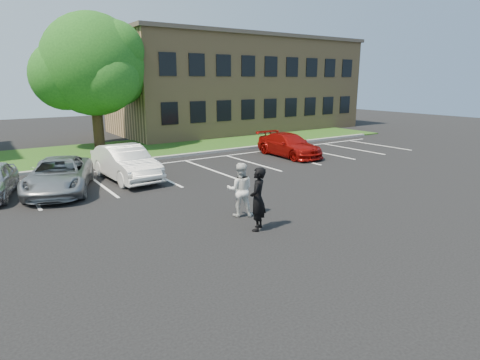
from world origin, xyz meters
name	(u,v)px	position (x,y,z in m)	size (l,w,h in m)	color
ground_plane	(257,223)	(0.00, 0.00, 0.00)	(90.00, 90.00, 0.00)	black
curb	(130,161)	(0.00, 12.00, 0.07)	(40.00, 0.30, 0.15)	gray
grass_strip	(109,152)	(0.00, 16.00, 0.04)	(44.00, 8.00, 0.08)	#1B4615
stall_lines	(176,169)	(1.40, 8.95, 0.01)	(34.00, 5.36, 0.01)	white
office_building	(237,84)	(14.00, 21.99, 4.16)	(22.40, 10.40, 8.30)	#A58357
tree	(94,67)	(0.09, 18.18, 5.35)	(7.80, 7.20, 8.80)	black
man_black_suit	(258,199)	(-0.33, -0.44, 0.99)	(0.72, 0.47, 1.98)	black
man_white_shirt	(240,190)	(-0.02, 0.96, 0.93)	(0.90, 0.70, 1.85)	silver
car_silver_minivan	(59,175)	(-4.49, 7.71, 0.70)	(2.31, 5.02, 1.39)	#93969A
car_white_sedan	(126,163)	(-1.51, 8.22, 0.79)	(1.68, 4.82, 1.59)	silver
car_red_compact	(289,145)	(8.66, 8.40, 0.69)	(1.93, 4.74, 1.38)	#980C09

